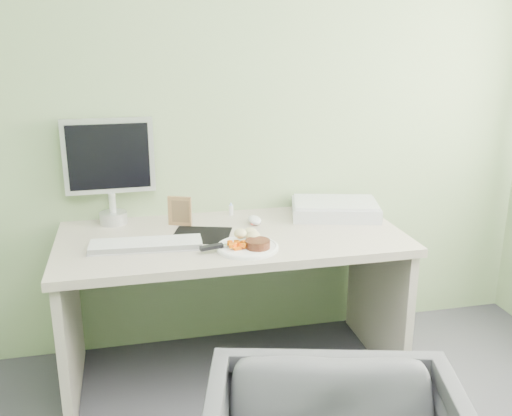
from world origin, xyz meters
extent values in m
plane|color=gray|center=(0.00, 2.00, 1.35)|extent=(3.50, 0.00, 3.50)
cube|color=beige|center=(0.00, 1.62, 0.71)|extent=(1.60, 0.75, 0.04)
cube|color=#ADA293|center=(-0.76, 1.62, 0.34)|extent=(0.04, 0.70, 0.69)
cube|color=#ADA293|center=(0.76, 1.62, 0.34)|extent=(0.04, 0.70, 0.69)
cylinder|color=white|center=(0.03, 1.43, 0.74)|extent=(0.27, 0.27, 0.01)
cylinder|color=black|center=(0.07, 1.40, 0.76)|extent=(0.14, 0.14, 0.03)
ellipsoid|color=tan|center=(0.06, 1.48, 0.78)|extent=(0.14, 0.12, 0.07)
cube|color=#FB6205|center=(-0.01, 1.42, 0.77)|extent=(0.07, 0.06, 0.04)
cube|color=silver|center=(0.01, 1.45, 0.75)|extent=(0.16, 0.06, 0.01)
cube|color=black|center=(-0.13, 1.42, 0.76)|extent=(0.11, 0.05, 0.02)
cube|color=black|center=(-0.14, 1.65, 0.73)|extent=(0.32, 0.30, 0.00)
cube|color=white|center=(-0.40, 1.54, 0.75)|extent=(0.49, 0.18, 0.02)
ellipsoid|color=white|center=(0.14, 1.76, 0.75)|extent=(0.07, 0.11, 0.04)
cube|color=olive|center=(-0.22, 1.82, 0.80)|extent=(0.11, 0.06, 0.15)
cylinder|color=white|center=(0.05, 1.93, 0.76)|extent=(0.02, 0.02, 0.05)
cone|color=#97BBF2|center=(0.05, 1.93, 0.79)|extent=(0.02, 0.02, 0.02)
cube|color=#B6BABE|center=(0.57, 1.79, 0.76)|extent=(0.50, 0.39, 0.07)
cylinder|color=silver|center=(-0.54, 1.92, 0.76)|extent=(0.13, 0.13, 0.06)
cylinder|color=silver|center=(-0.54, 1.92, 0.84)|extent=(0.03, 0.03, 0.10)
cube|color=silver|center=(-0.54, 1.94, 1.06)|extent=(0.43, 0.05, 0.36)
cube|color=black|center=(-0.54, 1.92, 1.06)|extent=(0.38, 0.01, 0.32)
camera|label=1|loc=(-0.45, -0.85, 1.63)|focal=40.00mm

